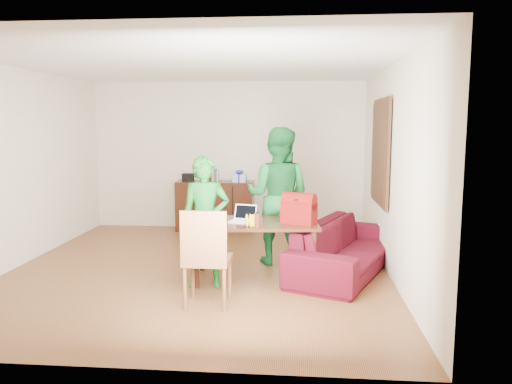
# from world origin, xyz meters

# --- Properties ---
(room) EXTENTS (5.20, 5.70, 2.90)m
(room) POSITION_xyz_m (0.01, 0.13, 1.31)
(room) COLOR #4C2513
(room) RESTS_ON ground
(table) EXTENTS (1.64, 1.03, 0.73)m
(table) POSITION_xyz_m (0.78, -0.31, 0.64)
(table) COLOR black
(table) RESTS_ON ground
(chair) EXTENTS (0.48, 0.46, 1.07)m
(chair) POSITION_xyz_m (0.36, -1.29, 0.31)
(chair) COLOR #5C301B
(chair) RESTS_ON ground
(person_near) EXTENTS (0.62, 0.45, 1.57)m
(person_near) POSITION_xyz_m (0.22, -0.66, 0.79)
(person_near) COLOR #16641D
(person_near) RESTS_ON ground
(person_far) EXTENTS (1.05, 0.90, 1.90)m
(person_far) POSITION_xyz_m (1.04, 0.43, 0.95)
(person_far) COLOR #166328
(person_far) RESTS_ON ground
(laptop) EXTENTS (0.33, 0.27, 0.21)m
(laptop) POSITION_xyz_m (0.62, -0.35, 0.77)
(laptop) COLOR white
(laptop) RESTS_ON table
(bananas) EXTENTS (0.17, 0.12, 0.06)m
(bananas) POSITION_xyz_m (0.76, -0.63, 0.76)
(bananas) COLOR yellow
(bananas) RESTS_ON table
(bottle) EXTENTS (0.08, 0.08, 0.19)m
(bottle) POSITION_xyz_m (0.84, -0.66, 0.82)
(bottle) COLOR #542213
(bottle) RESTS_ON table
(red_bag) EXTENTS (0.46, 0.36, 0.30)m
(red_bag) POSITION_xyz_m (1.33, -0.36, 0.88)
(red_bag) COLOR maroon
(red_bag) RESTS_ON table
(sofa) EXTENTS (1.69, 2.42, 0.66)m
(sofa) POSITION_xyz_m (1.95, 0.07, 0.33)
(sofa) COLOR #3E080F
(sofa) RESTS_ON ground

